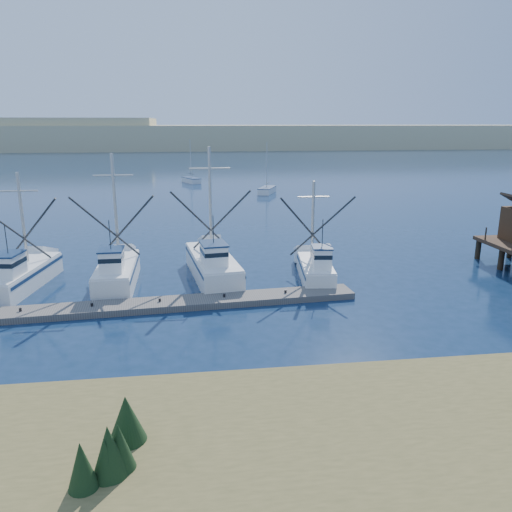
{
  "coord_description": "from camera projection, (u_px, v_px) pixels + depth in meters",
  "views": [
    {
      "loc": [
        -5.13,
        -22.61,
        11.04
      ],
      "look_at": [
        -1.08,
        8.0,
        2.78
      ],
      "focal_mm": 35.0,
      "sensor_mm": 36.0,
      "label": 1
    }
  ],
  "objects": [
    {
      "name": "shore_bank",
      "position": [
        100.0,
        490.0,
        14.36
      ],
      "size": [
        40.0,
        10.0,
        1.6
      ],
      "primitive_type": "cube",
      "color": "#4C422D",
      "rests_on": "ground"
    },
    {
      "name": "trawler_fleet",
      "position": [
        123.0,
        272.0,
        34.79
      ],
      "size": [
        30.39,
        9.42,
        9.4
      ],
      "color": "white",
      "rests_on": "ground"
    },
    {
      "name": "sailboat_far",
      "position": [
        191.0,
        180.0,
        94.7
      ],
      "size": [
        3.7,
        5.39,
        8.1
      ],
      "rotation": [
        0.0,
        0.0,
        0.41
      ],
      "color": "white",
      "rests_on": "ground"
    },
    {
      "name": "sailboat_near",
      "position": [
        267.0,
        190.0,
        80.55
      ],
      "size": [
        3.74,
        5.52,
        8.1
      ],
      "rotation": [
        0.0,
        0.0,
        -0.4
      ],
      "color": "white",
      "rests_on": "ground"
    },
    {
      "name": "dune_ridge",
      "position": [
        200.0,
        137.0,
        224.98
      ],
      "size": [
        360.0,
        60.0,
        10.0
      ],
      "primitive_type": "cube",
      "color": "tan",
      "rests_on": "ground"
    },
    {
      "name": "ground",
      "position": [
        298.0,
        349.0,
        25.16
      ],
      "size": [
        500.0,
        500.0,
        0.0
      ],
      "primitive_type": "plane",
      "color": "#0D223B",
      "rests_on": "ground"
    },
    {
      "name": "floating_dock",
      "position": [
        110.0,
        308.0,
        30.11
      ],
      "size": [
        30.81,
        4.34,
        0.41
      ],
      "primitive_type": "cube",
      "rotation": [
        0.0,
        0.0,
        0.07
      ],
      "color": "#605B56",
      "rests_on": "ground"
    }
  ]
}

